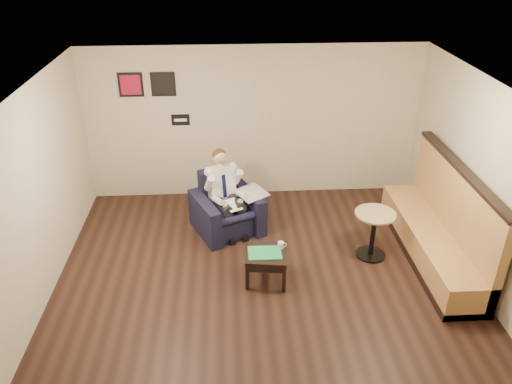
{
  "coord_description": "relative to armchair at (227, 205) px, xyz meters",
  "views": [
    {
      "loc": [
        -0.47,
        -5.48,
        4.57
      ],
      "look_at": [
        -0.06,
        1.2,
        0.96
      ],
      "focal_mm": 35.0,
      "sensor_mm": 36.0,
      "label": 1
    }
  ],
  "objects": [
    {
      "name": "ground",
      "position": [
        0.52,
        -1.68,
        -0.48
      ],
      "size": [
        6.0,
        6.0,
        0.0
      ],
      "primitive_type": "plane",
      "color": "black",
      "rests_on": "ground"
    },
    {
      "name": "smartphone",
      "position": [
        0.63,
        -1.22,
        -0.01
      ],
      "size": [
        0.16,
        0.12,
        0.01
      ],
      "primitive_type": "cube",
      "rotation": [
        0.0,
        0.0,
        -0.32
      ],
      "color": "black",
      "rests_on": "side_table"
    },
    {
      "name": "green_folder",
      "position": [
        0.52,
        -1.4,
        -0.0
      ],
      "size": [
        0.47,
        0.34,
        0.01
      ],
      "primitive_type": "cube",
      "rotation": [
        0.0,
        0.0,
        -0.0
      ],
      "color": "green",
      "rests_on": "side_table"
    },
    {
      "name": "art_print_left",
      "position": [
        -1.58,
        1.3,
        1.67
      ],
      "size": [
        0.42,
        0.03,
        0.42
      ],
      "primitive_type": "cube",
      "color": "#A61431",
      "rests_on": "wall_back"
    },
    {
      "name": "armchair",
      "position": [
        0.0,
        0.0,
        0.0
      ],
      "size": [
        1.31,
        1.31,
        0.96
      ],
      "primitive_type": "cube",
      "rotation": [
        0.0,
        0.0,
        0.42
      ],
      "color": "black",
      "rests_on": "ground"
    },
    {
      "name": "ceiling",
      "position": [
        0.52,
        -1.68,
        2.32
      ],
      "size": [
        6.0,
        6.0,
        0.02
      ],
      "primitive_type": "cube",
      "color": "white",
      "rests_on": "wall_back"
    },
    {
      "name": "seated_man",
      "position": [
        0.05,
        -0.11,
        0.18
      ],
      "size": [
        0.95,
        1.12,
        1.32
      ],
      "primitive_type": null,
      "rotation": [
        0.0,
        0.0,
        0.42
      ],
      "color": "silver",
      "rests_on": "armchair"
    },
    {
      "name": "side_table",
      "position": [
        0.55,
        -1.38,
        -0.25
      ],
      "size": [
        0.65,
        0.65,
        0.47
      ],
      "primitive_type": "cube",
      "rotation": [
        0.0,
        0.0,
        -0.14
      ],
      "color": "black",
      "rests_on": "ground"
    },
    {
      "name": "banquette",
      "position": [
        3.11,
        -0.97,
        0.26
      ],
      "size": [
        0.69,
        2.9,
        1.48
      ],
      "primitive_type": "cube",
      "color": "#B28145",
      "rests_on": "ground"
    },
    {
      "name": "cafe_table",
      "position": [
        2.22,
        -0.89,
        -0.1
      ],
      "size": [
        0.73,
        0.73,
        0.77
      ],
      "primitive_type": "cylinder",
      "rotation": [
        0.0,
        0.0,
        0.2
      ],
      "color": "tan",
      "rests_on": "ground"
    },
    {
      "name": "wall_left",
      "position": [
        -2.48,
        -1.68,
        0.92
      ],
      "size": [
        0.02,
        6.0,
        2.8
      ],
      "primitive_type": "cube",
      "color": "beige",
      "rests_on": "ground"
    },
    {
      "name": "lap_papers",
      "position": [
        0.09,
        -0.21,
        0.11
      ],
      "size": [
        0.34,
        0.38,
        0.01
      ],
      "primitive_type": "cube",
      "rotation": [
        0.0,
        0.0,
        0.49
      ],
      "color": "white",
      "rests_on": "seated_man"
    },
    {
      "name": "wall_back",
      "position": [
        0.52,
        1.32,
        0.92
      ],
      "size": [
        6.0,
        0.02,
        2.8
      ],
      "primitive_type": "cube",
      "color": "beige",
      "rests_on": "ground"
    },
    {
      "name": "seating_sign",
      "position": [
        -0.78,
        1.3,
        1.02
      ],
      "size": [
        0.32,
        0.02,
        0.2
      ],
      "primitive_type": "cube",
      "color": "black",
      "rests_on": "wall_back"
    },
    {
      "name": "coffee_mug",
      "position": [
        0.76,
        -1.28,
        0.04
      ],
      "size": [
        0.1,
        0.1,
        0.1
      ],
      "primitive_type": "cylinder",
      "rotation": [
        0.0,
        0.0,
        -0.14
      ],
      "color": "white",
      "rests_on": "side_table"
    },
    {
      "name": "newspaper",
      "position": [
        0.41,
        0.07,
        0.17
      ],
      "size": [
        0.61,
        0.66,
        0.01
      ],
      "primitive_type": "cube",
      "rotation": [
        0.0,
        0.0,
        0.47
      ],
      "color": "silver",
      "rests_on": "armchair"
    },
    {
      "name": "wall_right",
      "position": [
        3.52,
        -1.68,
        0.92
      ],
      "size": [
        0.02,
        6.0,
        2.8
      ],
      "primitive_type": "cube",
      "color": "beige",
      "rests_on": "ground"
    },
    {
      "name": "art_print_right",
      "position": [
        -1.03,
        1.3,
        1.67
      ],
      "size": [
        0.42,
        0.03,
        0.42
      ],
      "primitive_type": "cube",
      "color": "black",
      "rests_on": "wall_back"
    }
  ]
}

